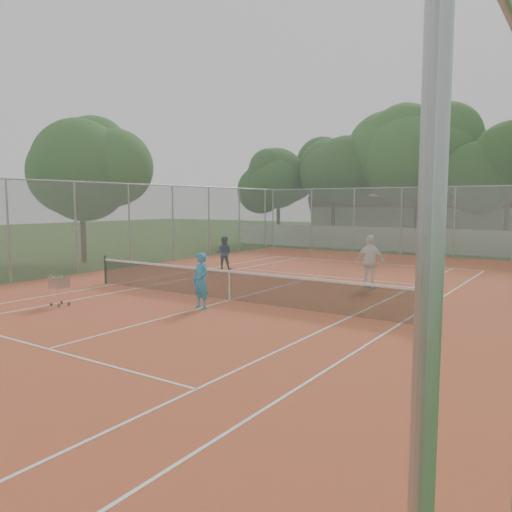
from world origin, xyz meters
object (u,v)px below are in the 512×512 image
Objects in this scene: tennis_net at (230,285)px; player_far_left at (224,253)px; player_far_right at (370,262)px; player_near at (201,281)px; clubhouse at (424,214)px; ball_hopper at (59,290)px.

player_far_left is (-4.61, 5.71, 0.28)m from tennis_net.
tennis_net is at bearing 66.50° from player_far_right.
clubhouse is at bearing 103.56° from player_near.
player_near is 6.72m from player_far_right.
player_far_right is at bearing -78.71° from clubhouse.
clubhouse is 24.87m from player_far_right.
tennis_net is 7.35m from player_far_left.
clubhouse is 10.02× the size of player_near.
player_near is 0.85× the size of player_far_right.
clubhouse is 16.97× the size of ball_hopper.
player_far_left is 0.80× the size of player_far_right.
ball_hopper is (-3.77, -2.07, -0.34)m from player_near.
player_far_right is (7.48, -1.07, 0.19)m from player_far_left.
player_far_left is 7.56m from player_far_right.
player_far_left is at bearing 102.68° from ball_hopper.
clubhouse reaches higher than player_near.
clubhouse is at bearing -70.53° from player_far_right.
tennis_net is 29.12m from clubhouse.
player_near is (2.06, -30.46, -1.36)m from clubhouse.
ball_hopper is at bearing 59.34° from player_far_right.
player_far_left is 1.60× the size of ball_hopper.
clubhouse is at bearing 93.95° from tennis_net.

